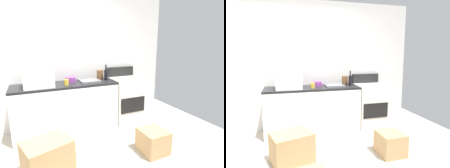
% 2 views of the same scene
% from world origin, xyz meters
% --- Properties ---
extents(wall_back, '(5.00, 0.10, 2.60)m').
position_xyz_m(wall_back, '(0.00, 1.55, 1.30)').
color(wall_back, silver).
rests_on(wall_back, ground_plane).
extents(kitchen_counter, '(1.80, 0.60, 0.90)m').
position_xyz_m(kitchen_counter, '(0.30, 1.20, 0.45)').
color(kitchen_counter, white).
rests_on(kitchen_counter, ground_plane).
extents(stove_oven, '(0.60, 0.61, 1.10)m').
position_xyz_m(stove_oven, '(1.52, 1.21, 0.47)').
color(stove_oven, silver).
rests_on(stove_oven, ground_plane).
extents(microwave, '(0.46, 0.34, 0.27)m').
position_xyz_m(microwave, '(-0.14, 1.10, 1.04)').
color(microwave, white).
rests_on(microwave, kitchen_counter).
extents(sink_basin, '(0.36, 0.32, 0.03)m').
position_xyz_m(sink_basin, '(0.74, 1.19, 0.92)').
color(sink_basin, slate).
rests_on(sink_basin, kitchen_counter).
extents(wine_bottle, '(0.07, 0.07, 0.30)m').
position_xyz_m(wine_bottle, '(1.08, 1.20, 1.01)').
color(wine_bottle, black).
rests_on(wine_bottle, kitchen_counter).
extents(coffee_mug, '(0.08, 0.08, 0.10)m').
position_xyz_m(coffee_mug, '(0.29, 1.08, 0.95)').
color(coffee_mug, gold).
rests_on(coffee_mug, kitchen_counter).
extents(knife_block, '(0.10, 0.10, 0.18)m').
position_xyz_m(knife_block, '(1.00, 1.33, 0.99)').
color(knife_block, brown).
rests_on(knife_block, kitchen_counter).
extents(mixing_bowl, '(0.19, 0.19, 0.09)m').
position_xyz_m(mixing_bowl, '(0.41, 1.31, 0.95)').
color(mixing_bowl, purple).
rests_on(mixing_bowl, kitchen_counter).
extents(cardboard_box_medium, '(0.39, 0.41, 0.35)m').
position_xyz_m(cardboard_box_medium, '(1.32, -0.02, 0.17)').
color(cardboard_box_medium, tan).
rests_on(cardboard_box_medium, ground_plane).
extents(cardboard_box_small, '(0.66, 0.58, 0.43)m').
position_xyz_m(cardboard_box_small, '(-0.15, 0.16, 0.22)').
color(cardboard_box_small, tan).
rests_on(cardboard_box_small, ground_plane).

